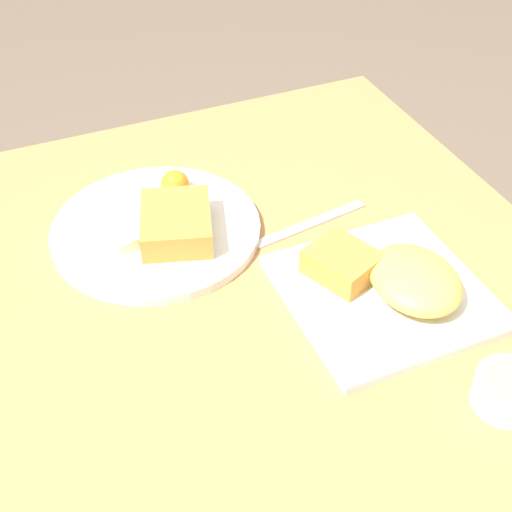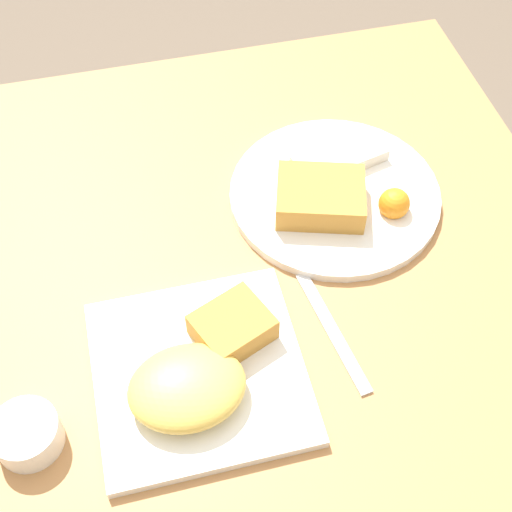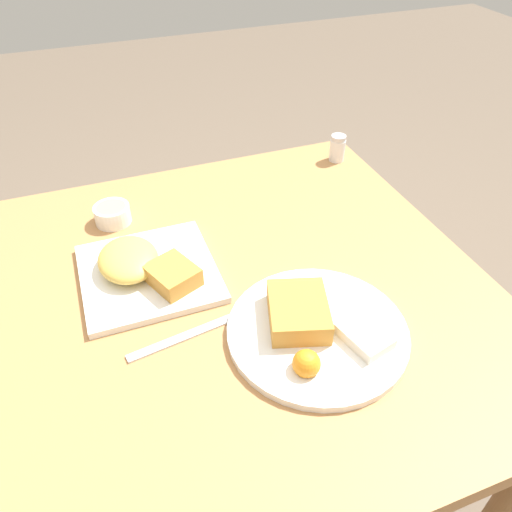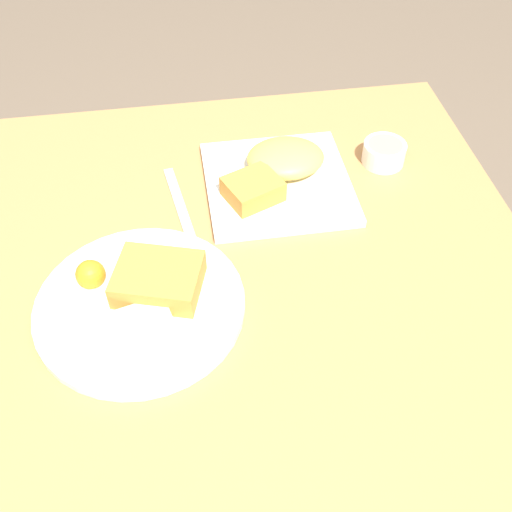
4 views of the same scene
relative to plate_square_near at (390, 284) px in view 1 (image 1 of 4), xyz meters
name	(u,v)px [view 1 (image 1 of 4)]	position (x,y,z in m)	size (l,w,h in m)	color
dining_table	(245,329)	(0.09, 0.17, -0.10)	(0.93, 0.89, 0.70)	#B27A47
plate_square_near	(390,284)	(0.00, 0.00, 0.00)	(0.25, 0.25, 0.06)	white
plate_oval_far	(158,225)	(0.24, 0.24, -0.01)	(0.30, 0.30, 0.05)	white
sauce_ramekin	(508,391)	(-0.20, -0.03, 0.00)	(0.08, 0.08, 0.04)	white
butter_knife	(310,224)	(0.17, 0.03, -0.02)	(0.04, 0.19, 0.00)	silver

